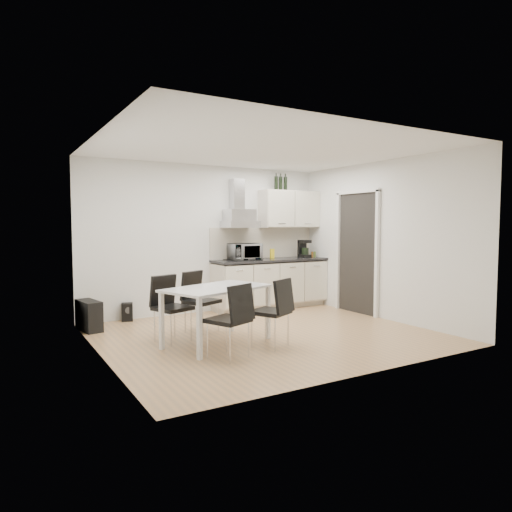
{
  "coord_description": "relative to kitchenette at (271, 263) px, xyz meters",
  "views": [
    {
      "loc": [
        -3.35,
        -5.43,
        1.56
      ],
      "look_at": [
        0.0,
        0.28,
        1.1
      ],
      "focal_mm": 32.0,
      "sensor_mm": 36.0,
      "label": 1
    }
  ],
  "objects": [
    {
      "name": "ground",
      "position": [
        -1.19,
        -1.73,
        -0.83
      ],
      "size": [
        4.5,
        4.5,
        0.0
      ],
      "primitive_type": "plane",
      "color": "tan",
      "rests_on": "ground"
    },
    {
      "name": "wall_back",
      "position": [
        -1.19,
        0.27,
        0.47
      ],
      "size": [
        4.5,
        0.1,
        2.6
      ],
      "primitive_type": "cube",
      "color": "white",
      "rests_on": "ground"
    },
    {
      "name": "wall_front",
      "position": [
        -1.19,
        -3.73,
        0.47
      ],
      "size": [
        4.5,
        0.1,
        2.6
      ],
      "primitive_type": "cube",
      "color": "white",
      "rests_on": "ground"
    },
    {
      "name": "wall_left",
      "position": [
        -3.44,
        -1.73,
        0.47
      ],
      "size": [
        0.1,
        4.0,
        2.6
      ],
      "primitive_type": "cube",
      "color": "white",
      "rests_on": "ground"
    },
    {
      "name": "wall_right",
      "position": [
        1.06,
        -1.73,
        0.47
      ],
      "size": [
        0.1,
        4.0,
        2.6
      ],
      "primitive_type": "cube",
      "color": "white",
      "rests_on": "ground"
    },
    {
      "name": "ceiling",
      "position": [
        -1.19,
        -1.73,
        1.77
      ],
      "size": [
        4.5,
        4.5,
        0.0
      ],
      "primitive_type": "plane",
      "color": "white",
      "rests_on": "wall_back"
    },
    {
      "name": "doorway",
      "position": [
        1.02,
        -1.18,
        0.22
      ],
      "size": [
        0.08,
        1.04,
        2.1
      ],
      "primitive_type": "cube",
      "color": "white",
      "rests_on": "ground"
    },
    {
      "name": "kitchenette",
      "position": [
        0.0,
        0.0,
        0.0
      ],
      "size": [
        2.22,
        0.64,
        2.52
      ],
      "color": "beige",
      "rests_on": "ground"
    },
    {
      "name": "dining_table",
      "position": [
        -2.0,
        -1.85,
        -0.16
      ],
      "size": [
        1.56,
        1.2,
        0.75
      ],
      "rotation": [
        0.0,
        0.0,
        0.35
      ],
      "color": "white",
      "rests_on": "ground"
    },
    {
      "name": "chair_far_left",
      "position": [
        -2.46,
        -1.45,
        -0.39
      ],
      "size": [
        0.58,
        0.62,
        0.88
      ],
      "primitive_type": null,
      "rotation": [
        0.0,
        0.0,
        3.48
      ],
      "color": "black",
      "rests_on": "ground"
    },
    {
      "name": "chair_far_right",
      "position": [
        -1.91,
        -1.15,
        -0.39
      ],
      "size": [
        0.61,
        0.64,
        0.88
      ],
      "primitive_type": null,
      "rotation": [
        0.0,
        0.0,
        3.57
      ],
      "color": "black",
      "rests_on": "ground"
    },
    {
      "name": "chair_near_left",
      "position": [
        -2.17,
        -2.49,
        -0.39
      ],
      "size": [
        0.6,
        0.63,
        0.88
      ],
      "primitive_type": null,
      "rotation": [
        0.0,
        0.0,
        0.4
      ],
      "color": "black",
      "rests_on": "ground"
    },
    {
      "name": "chair_near_right",
      "position": [
        -1.48,
        -2.32,
        -0.39
      ],
      "size": [
        0.62,
        0.65,
        0.88
      ],
      "primitive_type": null,
      "rotation": [
        0.0,
        0.0,
        0.48
      ],
      "color": "black",
      "rests_on": "ground"
    },
    {
      "name": "guitar_amp",
      "position": [
        -3.3,
        -0.22,
        -0.61
      ],
      "size": [
        0.33,
        0.57,
        0.44
      ],
      "rotation": [
        0.0,
        0.0,
        0.19
      ],
      "color": "black",
      "rests_on": "ground"
    },
    {
      "name": "floor_speaker",
      "position": [
        -2.65,
        0.17,
        -0.68
      ],
      "size": [
        0.21,
        0.2,
        0.29
      ],
      "primitive_type": "cube",
      "rotation": [
        0.0,
        0.0,
        -0.27
      ],
      "color": "black",
      "rests_on": "ground"
    }
  ]
}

